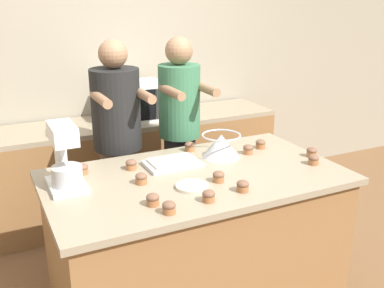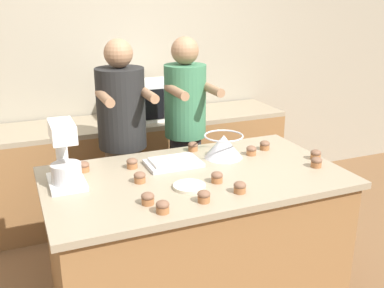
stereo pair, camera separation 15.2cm
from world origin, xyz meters
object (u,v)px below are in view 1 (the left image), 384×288
(microwave_oven, at_px, (134,101))
(cupcake_9, at_px, (314,160))
(baking_tray, at_px, (172,163))
(person_left, at_px, (118,149))
(mixing_bowl, at_px, (221,145))
(cupcake_6, at_px, (82,169))
(cupcake_1, at_px, (219,176))
(cupcake_2, at_px, (243,186))
(cupcake_7, at_px, (131,164))
(cupcake_12, at_px, (141,178))
(stand_mixer, at_px, (65,160))
(cupcake_10, at_px, (153,199))
(person_right, at_px, (180,139))
(cupcake_0, at_px, (190,146))
(small_plate, at_px, (192,186))
(cupcake_4, at_px, (248,149))
(cupcake_3, at_px, (312,152))
(cupcake_11, at_px, (209,196))
(cupcake_5, at_px, (261,144))
(cupcake_8, at_px, (169,207))

(microwave_oven, distance_m, cupcake_9, 1.73)
(baking_tray, bearing_deg, person_left, 108.62)
(mixing_bowl, height_order, cupcake_6, mixing_bowl)
(cupcake_6, bearing_deg, cupcake_1, -34.15)
(cupcake_2, distance_m, cupcake_7, 0.74)
(person_left, distance_m, cupcake_12, 0.75)
(stand_mixer, xyz_separation_m, baking_tray, (0.68, 0.05, -0.15))
(cupcake_9, height_order, cupcake_12, same)
(cupcake_6, bearing_deg, cupcake_10, -68.54)
(mixing_bowl, distance_m, cupcake_12, 0.67)
(person_right, distance_m, cupcake_0, 0.37)
(person_left, bearing_deg, cupcake_12, -96.83)
(small_plate, bearing_deg, cupcake_4, 29.86)
(cupcake_3, height_order, cupcake_6, same)
(person_right, distance_m, small_plate, 0.99)
(cupcake_2, bearing_deg, cupcake_11, -172.55)
(cupcake_3, xyz_separation_m, cupcake_5, (-0.21, 0.30, 0.00))
(cupcake_9, xyz_separation_m, cupcake_10, (-1.14, -0.10, 0.00))
(mixing_bowl, relative_size, cupcake_2, 3.78)
(stand_mixer, height_order, cupcake_12, stand_mixer)
(cupcake_11, bearing_deg, microwave_oven, 83.41)
(small_plate, bearing_deg, cupcake_12, 142.64)
(cupcake_2, relative_size, cupcake_6, 1.00)
(small_plate, height_order, cupcake_4, cupcake_4)
(cupcake_4, height_order, cupcake_5, same)
(cupcake_11, bearing_deg, cupcake_4, 42.22)
(person_right, height_order, baking_tray, person_right)
(person_left, distance_m, person_right, 0.50)
(stand_mixer, distance_m, small_plate, 0.73)
(baking_tray, height_order, cupcake_4, cupcake_4)
(mixing_bowl, height_order, cupcake_4, mixing_bowl)
(small_plate, height_order, cupcake_2, cupcake_2)
(mixing_bowl, height_order, cupcake_8, mixing_bowl)
(mixing_bowl, relative_size, cupcake_12, 3.78)
(cupcake_0, bearing_deg, cupcake_3, -34.24)
(stand_mixer, distance_m, cupcake_8, 0.69)
(cupcake_2, bearing_deg, cupcake_4, 54.47)
(stand_mixer, xyz_separation_m, cupcake_8, (0.40, -0.54, -0.13))
(cupcake_3, distance_m, cupcake_9, 0.15)
(person_right, height_order, cupcake_11, person_right)
(cupcake_8, bearing_deg, cupcake_5, 32.89)
(cupcake_4, height_order, cupcake_11, same)
(cupcake_6, bearing_deg, mixing_bowl, -6.32)
(baking_tray, xyz_separation_m, cupcake_0, (0.22, 0.21, 0.02))
(cupcake_6, xyz_separation_m, cupcake_12, (0.27, -0.30, 0.00))
(stand_mixer, relative_size, cupcake_0, 5.38)
(cupcake_2, bearing_deg, cupcake_9, 13.78)
(person_right, height_order, cupcake_6, person_right)
(cupcake_4, xyz_separation_m, cupcake_11, (-0.59, -0.54, 0.00))
(cupcake_0, relative_size, cupcake_9, 1.00)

